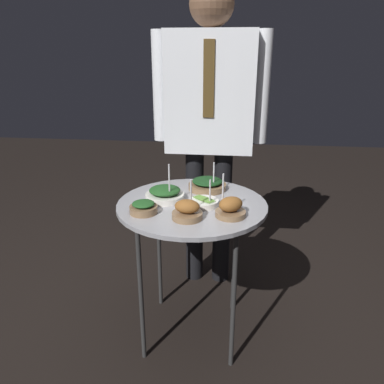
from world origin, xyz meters
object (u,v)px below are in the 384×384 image
(serving_cart, at_px, (192,214))
(bowl_spinach_back_right, at_px, (165,194))
(bowl_spinach_center, at_px, (143,208))
(bowl_asparagus_front_center, at_px, (204,202))
(waiter_figure, at_px, (210,108))
(bowl_roast_front_right, at_px, (230,208))
(bowl_spinach_mid_right, at_px, (207,184))
(bowl_roast_far_rim, at_px, (186,211))

(serving_cart, distance_m, bowl_spinach_back_right, 0.15)
(serving_cart, xyz_separation_m, bowl_spinach_center, (-0.18, -0.13, 0.07))
(serving_cart, bearing_deg, bowl_asparagus_front_center, -23.01)
(serving_cart, bearing_deg, bowl_spinach_back_right, 168.10)
(bowl_spinach_center, bearing_deg, waiter_figure, 70.04)
(bowl_spinach_back_right, xyz_separation_m, bowl_spinach_center, (-0.06, -0.15, -0.00))
(bowl_spinach_back_right, distance_m, bowl_roast_front_right, 0.32)
(serving_cart, height_order, bowl_spinach_center, bowl_spinach_center)
(bowl_asparagus_front_center, height_order, waiter_figure, waiter_figure)
(bowl_asparagus_front_center, distance_m, bowl_spinach_back_right, 0.18)
(bowl_spinach_mid_right, height_order, bowl_roast_far_rim, bowl_roast_far_rim)
(bowl_asparagus_front_center, bearing_deg, bowl_spinach_mid_right, 90.54)
(bowl_spinach_mid_right, relative_size, bowl_roast_front_right, 1.03)
(bowl_asparagus_front_center, distance_m, bowl_spinach_center, 0.26)
(bowl_spinach_mid_right, distance_m, bowl_roast_far_rim, 0.34)
(bowl_roast_far_rim, xyz_separation_m, bowl_spinach_center, (-0.18, 0.03, -0.01))
(waiter_figure, bearing_deg, bowl_spinach_center, -109.96)
(bowl_roast_front_right, bearing_deg, bowl_spinach_center, -178.69)
(serving_cart, xyz_separation_m, bowl_spinach_mid_right, (0.05, 0.18, 0.08))
(serving_cart, xyz_separation_m, bowl_roast_front_right, (0.17, -0.12, 0.09))
(bowl_asparagus_front_center, relative_size, bowl_spinach_back_right, 0.72)
(bowl_asparagus_front_center, height_order, bowl_spinach_back_right, bowl_spinach_back_right)
(bowl_spinach_mid_right, bearing_deg, bowl_asparagus_front_center, -89.46)
(bowl_roast_front_right, bearing_deg, bowl_spinach_back_right, 153.42)
(bowl_spinach_center, bearing_deg, bowl_spinach_mid_right, 52.42)
(serving_cart, xyz_separation_m, bowl_asparagus_front_center, (0.05, -0.02, 0.07))
(bowl_spinach_back_right, distance_m, waiter_figure, 0.57)
(bowl_roast_front_right, bearing_deg, bowl_spinach_mid_right, 111.12)
(serving_cart, distance_m, bowl_spinach_mid_right, 0.20)
(serving_cart, distance_m, bowl_roast_front_right, 0.22)
(serving_cart, bearing_deg, bowl_roast_front_right, -35.54)
(bowl_spinach_back_right, distance_m, bowl_spinach_mid_right, 0.23)
(waiter_figure, bearing_deg, bowl_spinach_back_right, -109.55)
(bowl_roast_front_right, xyz_separation_m, waiter_figure, (-0.13, 0.59, 0.30))
(bowl_roast_far_rim, distance_m, bowl_spinach_center, 0.18)
(bowl_spinach_back_right, xyz_separation_m, waiter_figure, (0.16, 0.45, 0.31))
(serving_cart, bearing_deg, bowl_spinach_center, -145.12)
(bowl_spinach_back_right, distance_m, bowl_spinach_center, 0.16)
(bowl_spinach_back_right, relative_size, bowl_roast_far_rim, 1.15)
(bowl_spinach_mid_right, distance_m, bowl_spinach_center, 0.38)
(bowl_asparagus_front_center, distance_m, bowl_spinach_mid_right, 0.20)
(bowl_spinach_mid_right, xyz_separation_m, bowl_spinach_center, (-0.23, -0.30, -0.00))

